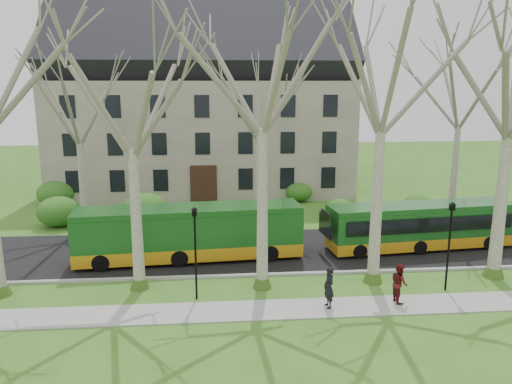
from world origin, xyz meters
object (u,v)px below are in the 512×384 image
bus_lead (190,232)px  bus_follow (420,225)px  pedestrian_b (399,283)px  pedestrian_a (329,287)px

bus_lead → bus_follow: size_ratio=1.11×
bus_lead → pedestrian_b: bearing=-38.7°
bus_follow → pedestrian_a: bus_follow is taller
bus_follow → pedestrian_b: size_ratio=6.22×
bus_follow → pedestrian_b: (-4.00, -7.29, -0.50)m
bus_lead → pedestrian_a: (6.40, -6.84, -0.63)m
bus_lead → pedestrian_a: size_ratio=6.68×
bus_lead → bus_follow: bus_lead is taller
bus_lead → pedestrian_a: bearing=-51.6°
pedestrian_a → pedestrian_b: size_ratio=1.04×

